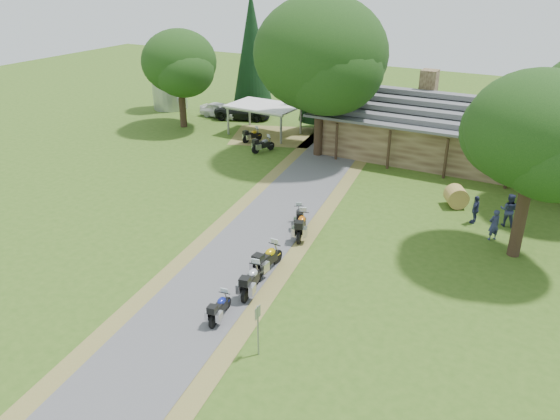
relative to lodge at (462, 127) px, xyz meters
The scene contains 24 objects.
ground 24.86m from the lodge, 104.04° to the right, with size 120.00×120.00×0.00m, color #345417.
driveway 21.17m from the lodge, 108.00° to the right, with size 46.00×46.00×0.00m, color #4C4C4E.
lodge is the anchor object (origin of this frame).
silo 28.94m from the lodge, behind, with size 3.38×3.38×6.87m, color gray.
carport 16.14m from the lodge, behind, with size 5.84×3.89×2.53m, color silver, non-canonical shape.
car_white_sedan 22.60m from the lodge, behind, with size 5.24×2.21×1.75m, color white.
car_dark_suv 20.47m from the lodge, behind, with size 5.69×2.42×2.18m, color black.
motorcycle_row_a 25.67m from the lodge, 99.87° to the right, with size 1.68×0.55×1.15m, color navy, non-canonical shape.
motorcycle_row_b 23.38m from the lodge, 100.50° to the right, with size 2.02×0.66×1.38m, color #A6A8AD, non-canonical shape.
motorcycle_row_c 21.51m from the lodge, 102.17° to the right, with size 2.11×0.69×1.44m, color #C8A106, non-canonical shape.
motorcycle_row_d 17.69m from the lodge, 105.60° to the right, with size 2.10×0.68×1.44m, color #B7590E, non-canonical shape.
motorcycle_row_e 16.79m from the lodge, 109.03° to the right, with size 1.72×0.56×1.18m, color black, non-canonical shape.
motorcycle_carport_a 16.35m from the lodge, 167.21° to the right, with size 1.74×0.57×1.19m, color gold, non-canonical shape.
motorcycle_carport_b 14.89m from the lodge, 158.35° to the right, with size 1.87×0.61×1.28m, color slate, non-canonical shape.
person_a 13.27m from the lodge, 70.46° to the right, with size 0.58×0.42×2.05m, color navy.
person_b 11.45m from the lodge, 64.76° to the right, with size 0.64×0.46×2.26m, color navy.
person_c 11.31m from the lodge, 73.62° to the right, with size 0.55×0.40×1.94m, color navy.
hay_bale 9.25m from the lodge, 78.98° to the right, with size 1.27×1.27×1.16m, color olive.
sign_post 26.56m from the lodge, 93.92° to the right, with size 0.39×0.07×2.18m, color gray, non-canonical shape.
oak_lodge_left 11.14m from the lodge, 156.88° to the right, with size 9.64×9.64×12.24m, color black, non-canonical shape.
oak_driveway 15.05m from the lodge, 67.56° to the right, with size 6.57×6.57×10.53m, color black, non-canonical shape.
oak_silo 23.82m from the lodge, behind, with size 6.43×6.43×9.25m, color black, non-canonical shape.
cedar_near 13.04m from the lodge, behind, with size 3.47×3.47×11.02m, color black.
cedar_far 20.89m from the lodge, 169.06° to the left, with size 3.78×3.78×11.34m, color black.
Camera 1 is at (12.76, -16.60, 13.58)m, focal length 35.00 mm.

